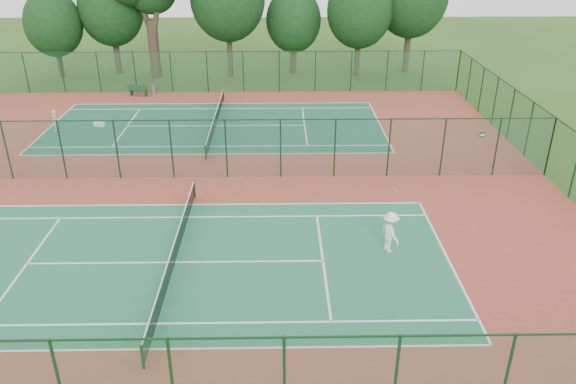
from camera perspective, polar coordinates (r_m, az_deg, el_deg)
The scene contains 18 objects.
ground at distance 32.80m, azimuth -8.84°, elevation 1.49°, with size 120.00×120.00×0.00m, color #2E531A.
red_pad at distance 32.79m, azimuth -8.84°, elevation 1.50°, with size 40.00×36.00×0.01m, color brown.
court_near at distance 24.96m, azimuth -11.35°, elevation -7.02°, with size 23.77×10.97×0.01m, color #216846.
court_far at distance 41.10m, azimuth -7.31°, elevation 6.69°, with size 23.77×10.97×0.01m, color #1B553C.
fence_north at distance 49.21m, azimuth -6.39°, elevation 12.05°, with size 40.00×0.09×3.50m.
fence_east at distance 35.37m, azimuth 25.09°, elevation 4.20°, with size 0.09×36.00×3.50m.
fence_divider at distance 32.12m, azimuth -9.05°, elevation 4.35°, with size 40.00×0.09×3.50m.
tennis_net_near at distance 24.68m, azimuth -11.46°, elevation -5.99°, with size 0.10×12.90×0.97m.
tennis_net_far at distance 40.93m, azimuth -7.35°, elevation 7.39°, with size 0.10×12.90×0.97m.
player_near at distance 25.19m, azimuth 10.36°, elevation -4.04°, with size 1.24×0.71×1.91m, color white.
player_far at distance 42.78m, azimuth -22.62°, elevation 6.72°, with size 0.55×0.36×1.50m, color silver.
trash_bin at distance 49.90m, azimuth -13.50°, elevation 10.09°, with size 0.44×0.44×0.79m, color gray.
bench at distance 49.65m, azimuth -15.01°, elevation 9.98°, with size 1.66×0.76×0.99m.
kit_bag at distance 42.87m, azimuth -18.62°, elevation 6.54°, with size 0.79×0.29×0.29m, color white.
stray_ball_a at distance 31.74m, azimuth -4.26°, elevation 0.99°, with size 0.08×0.08×0.08m, color #BECE30.
stray_ball_b at distance 31.81m, azimuth 0.20°, elevation 1.11°, with size 0.07×0.07×0.07m, color #C7D130.
stray_ball_c at distance 32.27m, azimuth -5.86°, elevation 1.34°, with size 0.07×0.07×0.07m, color gold.
evergreen_row at distance 55.64m, azimuth -5.23°, elevation 11.84°, with size 39.00×5.00×12.00m, color black, non-canonical shape.
Camera 1 is at (4.51, -29.62, 13.34)m, focal length 35.00 mm.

